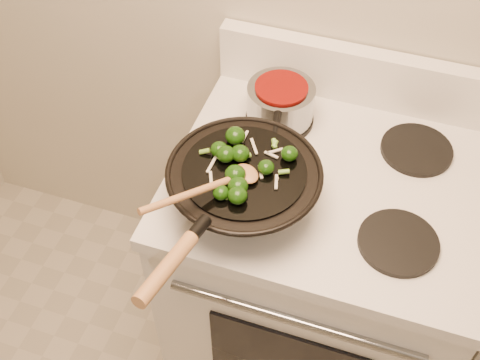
% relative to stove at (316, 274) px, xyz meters
% --- Properties ---
extents(stove, '(0.78, 0.67, 1.08)m').
position_rel_stove_xyz_m(stove, '(0.00, 0.00, 0.00)').
color(stove, white).
rests_on(stove, ground).
extents(wok, '(0.35, 0.58, 0.18)m').
position_rel_stove_xyz_m(wok, '(-0.18, -0.16, 0.52)').
color(wok, black).
rests_on(wok, stove).
extents(stirfry, '(0.21, 0.22, 0.04)m').
position_rel_stove_xyz_m(stirfry, '(-0.19, -0.15, 0.59)').
color(stirfry, '#123508').
rests_on(stirfry, wok).
extents(wooden_spoon, '(0.20, 0.25, 0.07)m').
position_rel_stove_xyz_m(wooden_spoon, '(-0.21, -0.23, 0.60)').
color(wooden_spoon, '#AB7343').
rests_on(wooden_spoon, wok).
extents(saucepan, '(0.17, 0.28, 0.10)m').
position_rel_stove_xyz_m(saucepan, '(-0.18, 0.15, 0.51)').
color(saucepan, gray).
rests_on(saucepan, stove).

